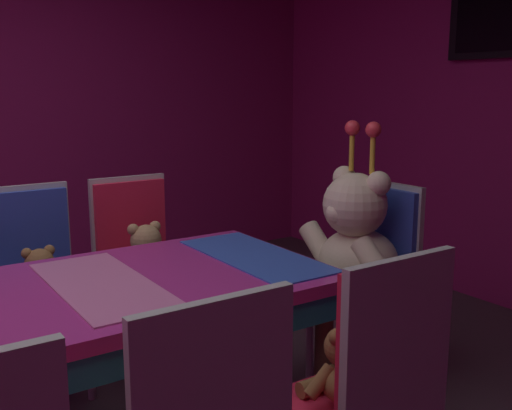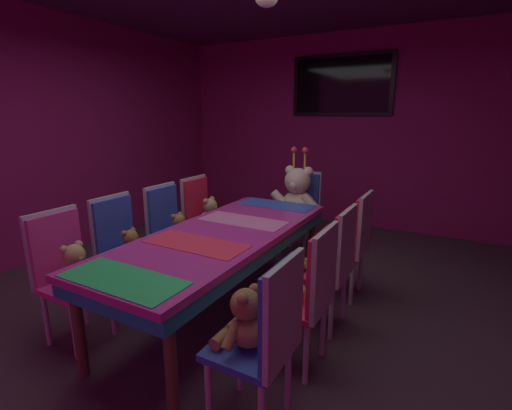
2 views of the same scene
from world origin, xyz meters
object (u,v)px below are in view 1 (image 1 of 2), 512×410
at_px(teddy_right_3, 343,369).
at_px(king_teddy_bear, 352,242).
at_px(chair_left_2, 33,268).
at_px(banquet_table, 5,328).
at_px(chair_left_3, 136,251).
at_px(chair_right_3, 376,379).
at_px(throne_chair, 376,262).
at_px(teddy_left_2, 41,280).
at_px(teddy_left_3, 147,258).

xyz_separation_m(teddy_right_3, king_teddy_bear, (-0.72, 0.71, 0.15)).
xyz_separation_m(chair_left_2, king_teddy_bear, (0.85, 1.26, 0.13)).
relative_size(banquet_table, teddy_right_3, 8.65).
distance_m(banquet_table, chair_left_3, 1.17).
xyz_separation_m(chair_right_3, king_teddy_bear, (-0.86, 0.71, 0.13)).
relative_size(chair_left_3, chair_right_3, 1.00).
xyz_separation_m(teddy_right_3, throne_chair, (-0.72, 0.88, 0.03)).
xyz_separation_m(teddy_left_2, teddy_right_3, (1.42, 0.55, -0.00)).
bearing_deg(chair_right_3, banquet_table, 44.34).
relative_size(teddy_left_2, teddy_right_3, 1.05).
relative_size(chair_right_3, throne_chair, 1.00).
bearing_deg(throne_chair, teddy_left_2, -26.20).
bearing_deg(teddy_left_2, chair_right_3, 19.42).
bearing_deg(teddy_left_2, throne_chair, 63.80).
relative_size(teddy_left_2, chair_left_3, 0.29).
distance_m(chair_left_3, teddy_left_3, 0.15).
xyz_separation_m(chair_left_3, teddy_left_3, (0.15, 0.00, -0.00)).
bearing_deg(banquet_table, chair_left_2, 160.94).
xyz_separation_m(teddy_left_2, throne_chair, (0.70, 1.43, 0.02)).
xyz_separation_m(chair_left_2, teddy_left_2, (0.14, 0.00, -0.02)).
xyz_separation_m(banquet_table, king_teddy_bear, (0.00, 1.55, 0.07)).
bearing_deg(king_teddy_bear, teddy_left_2, -29.11).
bearing_deg(chair_left_3, chair_left_2, -90.24).
xyz_separation_m(chair_left_3, king_teddy_bear, (0.84, 0.74, 0.13)).
bearing_deg(king_teddy_bear, chair_left_3, -48.64).
bearing_deg(king_teddy_bear, chair_right_3, 50.62).
bearing_deg(throne_chair, chair_right_3, 44.62).
bearing_deg(chair_left_2, king_teddy_bear, 56.19).
xyz_separation_m(teddy_left_3, king_teddy_bear, (0.70, 0.74, 0.13)).
height_order(teddy_left_3, throne_chair, throne_chair).
bearing_deg(chair_left_2, teddy_left_3, 74.09).
bearing_deg(king_teddy_bear, chair_left_2, -33.81).
relative_size(chair_left_2, teddy_left_2, 3.46).
xyz_separation_m(chair_left_2, teddy_right_3, (1.57, 0.55, -0.03)).
height_order(banquet_table, throne_chair, throne_chair).
bearing_deg(banquet_table, teddy_left_2, 157.43).
distance_m(chair_left_3, throne_chair, 1.24).
bearing_deg(teddy_left_3, teddy_right_3, 1.32).
relative_size(banquet_table, chair_left_2, 2.39).
distance_m(teddy_left_2, chair_left_3, 0.54).
relative_size(chair_left_2, throne_chair, 1.00).
distance_m(banquet_table, king_teddy_bear, 1.56).
distance_m(banquet_table, throne_chair, 1.72).
bearing_deg(chair_right_3, teddy_left_3, 1.20).
bearing_deg(teddy_right_3, chair_left_3, 1.20).
height_order(chair_left_2, throne_chair, same).
distance_m(chair_left_2, teddy_left_2, 0.14).
bearing_deg(teddy_left_3, chair_left_3, -180.00).
height_order(chair_left_2, teddy_left_3, chair_left_2).
bearing_deg(teddy_left_2, chair_left_3, 105.12).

